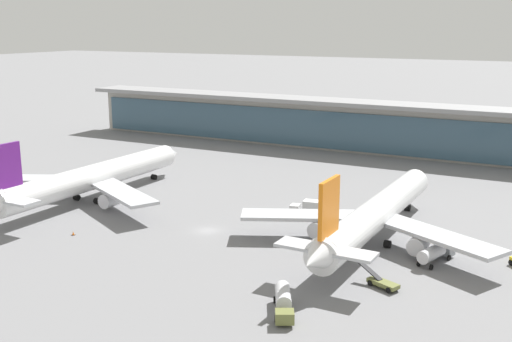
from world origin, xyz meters
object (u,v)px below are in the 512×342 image
object	(u,v)px
airliner_left_stand	(91,178)
airliner_centre_stand	(375,215)
service_truck_under_wing_olive	(382,282)
service_truck_mid_apron_grey	(435,253)
safety_cone_alpha	(73,233)
service_truck_on_taxiway_olive	(283,300)
service_truck_by_tail_white	(311,207)

from	to	relation	value
airliner_left_stand	airliner_centre_stand	distance (m)	62.30
airliner_centre_stand	service_truck_under_wing_olive	distance (m)	20.16
service_truck_mid_apron_grey	safety_cone_alpha	bearing A→B (deg)	-164.86
service_truck_on_taxiway_olive	safety_cone_alpha	size ratio (longest dim) A/B	12.38
service_truck_mid_apron_grey	service_truck_on_taxiway_olive	distance (m)	30.50
service_truck_under_wing_olive	safety_cone_alpha	bearing A→B (deg)	-176.71
airliner_left_stand	safety_cone_alpha	distance (m)	23.67
airliner_left_stand	service_truck_by_tail_white	bearing A→B (deg)	14.25
service_truck_mid_apron_grey	service_truck_on_taxiway_olive	size ratio (longest dim) A/B	1.03
service_truck_by_tail_white	safety_cone_alpha	xyz separation A→B (m)	(-33.52, -31.07, -1.37)
service_truck_on_taxiway_olive	safety_cone_alpha	bearing A→B (deg)	167.23
service_truck_mid_apron_grey	service_truck_on_taxiway_olive	xyz separation A→B (m)	(-13.86, -27.17, 0.00)
service_truck_under_wing_olive	service_truck_by_tail_white	bearing A→B (deg)	129.36
service_truck_under_wing_olive	airliner_centre_stand	bearing A→B (deg)	110.73
airliner_centre_stand	service_truck_on_taxiway_olive	xyz separation A→B (m)	(-2.26, -32.35, -3.34)
safety_cone_alpha	service_truck_under_wing_olive	bearing A→B (deg)	3.29
service_truck_by_tail_white	service_truck_on_taxiway_olive	xyz separation A→B (m)	(13.59, -41.74, 0.02)
service_truck_by_tail_white	service_truck_on_taxiway_olive	bearing A→B (deg)	-71.97
service_truck_under_wing_olive	service_truck_mid_apron_grey	bearing A→B (deg)	70.77
airliner_left_stand	service_truck_under_wing_olive	size ratio (longest dim) A/B	8.84
airliner_left_stand	service_truck_mid_apron_grey	distance (m)	73.98
airliner_centre_stand	service_truck_under_wing_olive	world-z (taller)	airliner_centre_stand
service_truck_under_wing_olive	safety_cone_alpha	distance (m)	56.44
airliner_left_stand	service_truck_under_wing_olive	world-z (taller)	airliner_left_stand
service_truck_by_tail_white	safety_cone_alpha	world-z (taller)	service_truck_by_tail_white
airliner_centre_stand	service_truck_by_tail_white	distance (m)	18.72
airliner_centre_stand	service_truck_on_taxiway_olive	world-z (taller)	airliner_centre_stand
service_truck_mid_apron_grey	service_truck_under_wing_olive	bearing A→B (deg)	-109.23
airliner_centre_stand	service_truck_by_tail_white	world-z (taller)	airliner_centre_stand
safety_cone_alpha	service_truck_on_taxiway_olive	bearing A→B (deg)	-12.77
airliner_centre_stand	service_truck_by_tail_white	bearing A→B (deg)	149.35
airliner_left_stand	service_truck_on_taxiway_olive	distance (m)	67.14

